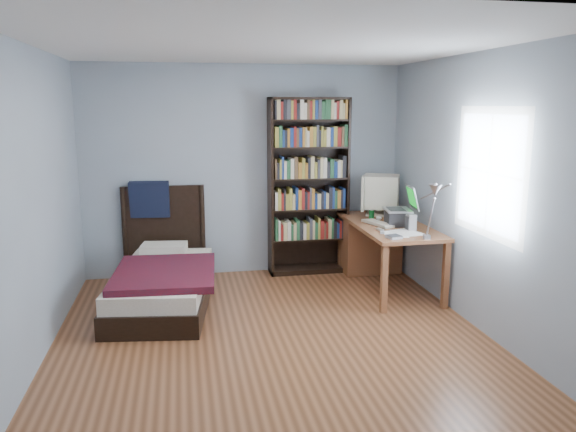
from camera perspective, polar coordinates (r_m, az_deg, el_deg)
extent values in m
plane|color=brown|center=(5.07, -1.51, -12.39)|extent=(4.20, 4.20, 0.00)
plane|color=white|center=(4.66, -1.68, 17.01)|extent=(4.20, 4.20, 0.00)
cube|color=#8D98A5|center=(6.77, -4.46, 4.60)|extent=(3.80, 0.04, 2.50)
cube|color=#8D98A5|center=(2.71, 5.60, -5.61)|extent=(3.80, 0.04, 2.50)
cube|color=#8D98A5|center=(4.79, -24.64, 0.83)|extent=(0.04, 4.20, 2.50)
cube|color=#8D98A5|center=(5.35, 18.96, 2.23)|extent=(0.04, 4.20, 2.50)
cube|color=white|center=(5.19, 19.80, 4.15)|extent=(0.01, 1.14, 1.14)
cube|color=white|center=(5.18, 19.74, 4.15)|extent=(0.01, 1.00, 1.00)
cube|color=brown|center=(6.34, 10.20, -0.95)|extent=(0.75, 1.63, 0.04)
cube|color=brown|center=(5.63, 9.75, -6.35)|extent=(0.06, 0.06, 0.69)
cube|color=brown|center=(5.88, 15.72, -5.84)|extent=(0.06, 0.06, 0.69)
cube|color=brown|center=(7.03, 5.39, -2.67)|extent=(0.06, 0.06, 0.69)
cube|color=brown|center=(7.23, 10.35, -2.41)|extent=(0.06, 0.06, 0.69)
cube|color=brown|center=(6.97, 8.35, -2.87)|extent=(0.69, 0.40, 0.68)
cube|color=beige|center=(6.81, 9.11, 0.23)|extent=(0.34, 0.32, 0.03)
cylinder|color=beige|center=(6.80, 9.12, 0.61)|extent=(0.10, 0.10, 0.06)
cube|color=beige|center=(6.77, 9.43, 2.48)|extent=(0.53, 0.53, 0.39)
cube|color=#B3AC95|center=(6.71, 7.79, 2.44)|extent=(0.20, 0.38, 0.41)
cube|color=#3A74D2|center=(6.70, 7.66, 2.44)|extent=(0.14, 0.28, 0.27)
cube|color=#2D2D30|center=(6.27, 11.03, -0.19)|extent=(0.28, 0.31, 0.16)
cube|color=silver|center=(6.25, 11.07, 0.62)|extent=(0.32, 0.39, 0.02)
cube|color=#2D2D30|center=(6.24, 10.90, 0.72)|extent=(0.21, 0.30, 0.00)
cube|color=silver|center=(6.29, 12.53, 1.87)|extent=(0.13, 0.36, 0.25)
cube|color=#0CBF26|center=(6.29, 12.44, 1.86)|extent=(0.10, 0.29, 0.20)
cube|color=#99999E|center=(5.70, 13.91, -2.08)|extent=(0.06, 0.05, 0.04)
cylinder|color=#99999E|center=(5.60, 14.28, -0.10)|extent=(0.02, 0.14, 0.39)
cylinder|color=#99999E|center=(5.33, 14.70, 2.40)|extent=(0.16, 0.32, 0.20)
cone|color=#99999E|center=(5.15, 14.73, 2.55)|extent=(0.12, 0.12, 0.10)
cube|color=#B3AC95|center=(6.26, 9.20, -0.75)|extent=(0.29, 0.45, 0.04)
cube|color=gray|center=(6.02, 12.40, -0.66)|extent=(0.09, 0.09, 0.17)
cylinder|color=#093B08|center=(6.53, 8.48, 0.13)|extent=(0.06, 0.06, 0.11)
ellipsoid|color=silver|center=(6.55, 9.21, -0.19)|extent=(0.06, 0.11, 0.04)
cube|color=silver|center=(5.98, 9.30, -1.35)|extent=(0.07, 0.10, 0.02)
cube|color=gray|center=(5.86, 9.56, -1.64)|extent=(0.07, 0.09, 0.02)
cube|color=gray|center=(5.66, 10.71, -2.11)|extent=(0.15, 0.15, 0.03)
cube|color=black|center=(6.67, -1.79, 2.87)|extent=(0.03, 0.30, 2.12)
cube|color=black|center=(6.88, 5.84, 3.07)|extent=(0.03, 0.30, 2.12)
cube|color=black|center=(6.69, 2.15, 11.85)|extent=(0.95, 0.30, 0.03)
cube|color=black|center=(6.98, 2.02, -5.40)|extent=(0.95, 0.30, 0.06)
cube|color=black|center=(6.90, 1.82, 3.14)|extent=(0.95, 0.02, 2.12)
cube|color=olive|center=(6.74, 2.12, 3.21)|extent=(0.87, 0.22, 1.92)
cube|color=black|center=(5.96, -12.51, -7.85)|extent=(1.13, 1.90, 0.22)
cube|color=beige|center=(5.90, -12.59, -6.10)|extent=(1.08, 1.84, 0.16)
cube|color=maroon|center=(5.65, -12.40, -5.70)|extent=(1.03, 1.23, 0.07)
cube|color=beige|center=(6.49, -12.48, -3.31)|extent=(0.53, 0.38, 0.12)
cube|color=black|center=(6.81, -12.45, -1.58)|extent=(0.96, 0.05, 1.10)
cylinder|color=black|center=(6.82, -16.24, -1.75)|extent=(0.06, 0.06, 1.10)
cylinder|color=black|center=(6.79, -8.66, -1.48)|extent=(0.06, 0.06, 1.10)
cube|color=black|center=(6.71, -13.88, 1.65)|extent=(0.46, 0.20, 0.43)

